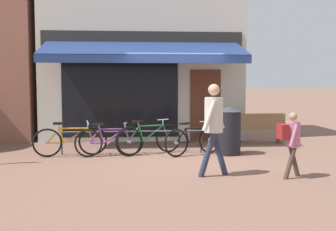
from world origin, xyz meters
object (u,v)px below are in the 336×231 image
(bicycle_purple, at_px, (109,141))
(pedestrian_adult, at_px, (214,120))
(bicycle_green, at_px, (149,139))
(bicycle_black, at_px, (193,140))
(litter_bin, at_px, (228,130))
(pedestrian_child, at_px, (291,137))
(bicycle_orange, at_px, (70,141))
(park_bench, at_px, (256,128))

(bicycle_purple, xyz_separation_m, pedestrian_adult, (2.06, -2.24, 0.71))
(bicycle_green, xyz_separation_m, bicycle_black, (1.07, -0.22, -0.02))
(bicycle_black, height_order, litter_bin, litter_bin)
(bicycle_black, distance_m, pedestrian_child, 2.92)
(bicycle_black, bearing_deg, pedestrian_child, -86.35)
(bicycle_green, distance_m, pedestrian_child, 3.72)
(bicycle_orange, height_order, park_bench, park_bench)
(litter_bin, bearing_deg, pedestrian_adult, -109.77)
(bicycle_orange, distance_m, litter_bin, 3.79)
(bicycle_black, relative_size, park_bench, 0.94)
(bicycle_black, bearing_deg, pedestrian_adult, -114.89)
(bicycle_orange, distance_m, pedestrian_child, 5.09)
(bicycle_orange, distance_m, pedestrian_adult, 3.83)
(bicycle_purple, distance_m, bicycle_black, 2.01)
(bicycle_black, bearing_deg, bicycle_purple, 153.15)
(pedestrian_adult, bearing_deg, pedestrian_child, -6.15)
(pedestrian_adult, bearing_deg, bicycle_orange, 148.08)
(bicycle_purple, height_order, pedestrian_child, pedestrian_child)
(bicycle_orange, relative_size, litter_bin, 1.48)
(bicycle_purple, relative_size, park_bench, 1.02)
(bicycle_green, relative_size, bicycle_black, 1.11)
(pedestrian_adult, xyz_separation_m, park_bench, (1.97, 3.83, -0.60))
(bicycle_orange, bearing_deg, park_bench, 7.08)
(pedestrian_adult, bearing_deg, bicycle_green, 120.29)
(pedestrian_adult, height_order, pedestrian_child, pedestrian_adult)
(bicycle_orange, bearing_deg, bicycle_purple, -13.48)
(pedestrian_adult, height_order, litter_bin, pedestrian_adult)
(bicycle_purple, relative_size, litter_bin, 1.41)
(litter_bin, bearing_deg, pedestrian_child, -76.82)
(bicycle_orange, xyz_separation_m, pedestrian_child, (4.37, -2.58, 0.39))
(bicycle_orange, height_order, bicycle_black, bicycle_orange)
(bicycle_green, bearing_deg, bicycle_purple, 164.78)
(litter_bin, distance_m, park_bench, 1.99)
(bicycle_purple, distance_m, pedestrian_child, 4.30)
(bicycle_purple, bearing_deg, litter_bin, -9.39)
(bicycle_orange, height_order, bicycle_green, bicycle_green)
(bicycle_green, height_order, litter_bin, litter_bin)
(bicycle_purple, height_order, bicycle_green, bicycle_green)
(bicycle_orange, relative_size, park_bench, 1.07)
(bicycle_orange, relative_size, bicycle_purple, 1.05)
(bicycle_orange, xyz_separation_m, litter_bin, (3.78, -0.07, 0.22))
(bicycle_green, bearing_deg, bicycle_orange, 157.50)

